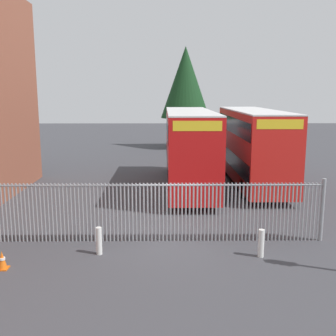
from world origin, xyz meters
The scene contains 8 objects.
ground_plane centered at (0.00, 8.00, 0.00)m, with size 100.00×100.00×0.00m, color #3D3D42.
palisade_fence centered at (-1.00, 0.00, 1.18)m, with size 13.37×0.14×2.35m.
double_decker_bus_near_gate centered at (1.26, 8.52, 2.42)m, with size 2.54×10.81×4.42m.
double_decker_bus_behind_fence_left centered at (5.07, 9.41, 2.42)m, with size 2.54×10.81×4.42m.
bollard_near_left centered at (-2.39, -1.21, 0.47)m, with size 0.20×0.20×0.95m, color silver.
bollard_center_front centered at (3.04, -1.49, 0.47)m, with size 0.20×0.20×0.95m, color silver.
traffic_cone_by_gate centered at (-5.22, -2.35, 0.29)m, with size 0.34×0.34×0.59m.
tree_tall_back centered at (1.93, 25.59, 6.38)m, with size 4.77×4.77×9.80m.
Camera 1 is at (-0.20, -14.12, 5.41)m, focal length 42.93 mm.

